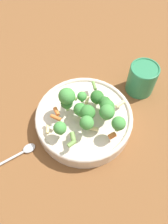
% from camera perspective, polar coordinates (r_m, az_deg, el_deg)
% --- Properties ---
extents(ground_plane, '(3.00, 3.00, 0.00)m').
position_cam_1_polar(ground_plane, '(0.66, 0.00, -3.03)').
color(ground_plane, brown).
extents(bowl, '(0.28, 0.28, 0.05)m').
position_cam_1_polar(bowl, '(0.63, 0.00, -1.78)').
color(bowl, beige).
rests_on(bowl, ground_plane).
extents(pasta_salad, '(0.24, 0.18, 0.09)m').
position_cam_1_polar(pasta_salad, '(0.57, 1.61, 0.76)').
color(pasta_salad, '#8CB766').
rests_on(pasta_salad, bowl).
extents(cup, '(0.09, 0.09, 0.10)m').
position_cam_1_polar(cup, '(0.72, 14.89, 8.44)').
color(cup, '#2D7F51').
rests_on(cup, ground_plane).
extents(spoon, '(0.17, 0.03, 0.01)m').
position_cam_1_polar(spoon, '(0.64, -16.84, -10.62)').
color(spoon, silver).
rests_on(spoon, ground_plane).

